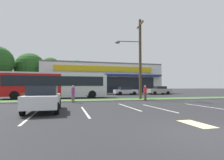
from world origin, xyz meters
The scene contains 22 objects.
ground_plane centered at (0.00, 0.00, 0.00)m, with size 240.00×240.00×0.00m, color #262628.
grass_median centered at (0.00, 14.00, 0.06)m, with size 56.00×2.20×0.12m, color #386B28.
curb_lip centered at (0.00, 12.78, 0.06)m, with size 56.00×0.24×0.12m, color #99968C.
parking_stripe_0 centered at (-5.94, 5.15, 0.00)m, with size 0.12×4.80×0.01m, color silver.
parking_stripe_1 centered at (-3.17, 6.06, 0.00)m, with size 0.12×4.80×0.01m, color silver.
parking_stripe_2 centered at (0.16, 7.67, 0.00)m, with size 0.12×4.80×0.01m, color silver.
parking_stripe_3 centered at (1.90, 6.51, 0.00)m, with size 0.12×4.80×0.01m, color silver.
parking_stripe_4 centered at (5.78, 6.37, 0.00)m, with size 0.12×4.80×0.01m, color silver.
lot_arrow centered at (0.79, 1.44, 0.00)m, with size 0.70×1.60×0.01m, color beige.
storefront_building centered at (3.32, 36.42, 3.25)m, with size 25.22×14.18×6.50m.
tree_left centered at (-13.98, 46.83, 6.57)m, with size 7.95×7.95×10.55m.
tree_mid_left centered at (-8.51, 44.35, 6.29)m, with size 5.71×5.71×9.17m.
tree_mid centered at (-1.70, 45.21, 5.77)m, with size 6.06×6.06×8.82m.
utility_pole centered at (3.63, 13.82, 4.91)m, with size 3.09×2.40×9.14m.
city_bus centered at (-5.59, 19.09, 1.77)m, with size 12.98×2.97×3.25m.
bus_stop_bench centered at (-7.17, 11.78, 0.50)m, with size 1.60×0.45×0.95m.
car_0 centered at (12.74, 25.55, 0.81)m, with size 4.35×2.00×1.57m.
car_1 centered at (5.93, 25.34, 0.75)m, with size 4.21×1.89×1.47m.
car_2 centered at (-13.97, 25.64, 0.78)m, with size 4.28×1.86×1.50m.
car_4 centered at (-5.57, 6.64, 0.78)m, with size 1.90×4.26×1.53m.
pedestrian_near_bench centered at (3.74, 12.46, 0.81)m, with size 0.33×0.33×1.62m.
pedestrian_by_pole centered at (-3.67, 12.00, 0.80)m, with size 0.32×0.32×1.60m.
Camera 1 is at (-4.21, -4.57, 1.48)m, focal length 28.20 mm.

